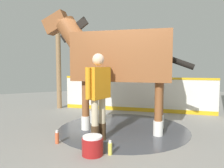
# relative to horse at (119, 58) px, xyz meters

# --- Properties ---
(ground_plane) EXTENTS (16.00, 16.00, 0.02)m
(ground_plane) POSITION_rel_horse_xyz_m (-0.39, -0.07, -1.61)
(ground_plane) COLOR gray
(wet_patch) EXTENTS (2.95, 2.95, 0.00)m
(wet_patch) POSITION_rel_horse_xyz_m (-0.07, -0.09, -1.60)
(wet_patch) COLOR #42444C
(wet_patch) RESTS_ON ground
(barrier_wall) EXTENTS (3.12, 3.65, 1.07)m
(barrier_wall) POSITION_rel_horse_xyz_m (1.41, -1.35, -1.10)
(barrier_wall) COLOR silver
(barrier_wall) RESTS_ON ground
(roof_post_near) EXTENTS (0.16, 0.16, 3.16)m
(roof_post_near) POSITION_rel_horse_xyz_m (2.94, 0.73, -0.02)
(roof_post_near) COLOR olive
(roof_post_near) RESTS_ON ground
(horse) EXTENTS (2.44, 2.76, 2.72)m
(horse) POSITION_rel_horse_xyz_m (0.00, 0.00, 0.00)
(horse) COLOR brown
(horse) RESTS_ON ground
(handler) EXTENTS (0.43, 0.59, 1.66)m
(handler) POSITION_rel_horse_xyz_m (-0.60, 0.72, -0.64)
(handler) COLOR #47331E
(handler) RESTS_ON ground
(wash_bucket) EXTENTS (0.34, 0.34, 0.31)m
(wash_bucket) POSITION_rel_horse_xyz_m (-1.14, 1.05, -1.44)
(wash_bucket) COLOR maroon
(wash_bucket) RESTS_ON ground
(bottle_shampoo) EXTENTS (0.07, 0.07, 0.24)m
(bottle_shampoo) POSITION_rel_horse_xyz_m (-1.26, 0.79, -1.49)
(bottle_shampoo) COLOR #D8CC4C
(bottle_shampoo) RESTS_ON ground
(bottle_spray) EXTENTS (0.07, 0.07, 0.25)m
(bottle_spray) POSITION_rel_horse_xyz_m (-0.38, 1.46, -1.48)
(bottle_spray) COLOR #CC5933
(bottle_spray) RESTS_ON ground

